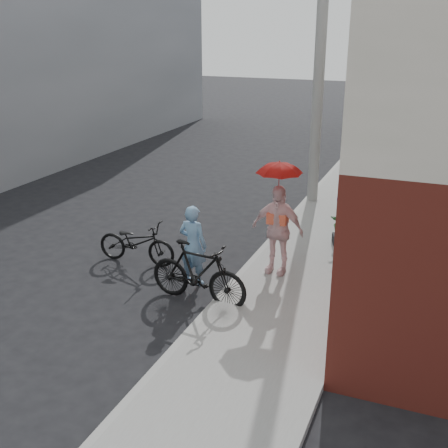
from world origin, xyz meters
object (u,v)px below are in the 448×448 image
Objects in this scene: bike_right at (198,273)px; planter at (342,240)px; kimono_woman at (277,230)px; utility_pole at (319,71)px; officer at (193,245)px; bike_left at (136,242)px.

planter is at bearing -23.35° from bike_right.
kimono_woman is 4.58× the size of planter.
utility_pole is 5.45m from kimono_woman.
planter is at bearing -124.70° from officer.
bike_right is 3.90m from planter.
kimono_woman reaches higher than bike_right.
officer reaches higher than bike_left.
planter is at bearing 70.19° from kimono_woman.
utility_pole reaches higher than kimono_woman.
utility_pole is 6.50m from bike_left.
bike_left is 2.19m from bike_right.
bike_right is at bearing -117.00° from kimono_woman.
bike_right is at bearing -94.59° from utility_pole.
officer is (-0.92, -5.64, -2.73)m from utility_pole.
officer is at bearing -143.55° from kimono_woman.
bike_left is (-2.39, -5.21, -3.06)m from utility_pole.
utility_pole is at bearing 100.94° from kimono_woman.
kimono_woman is at bearing -143.96° from officer.
officer is 0.82× the size of bike_right.
utility_pole reaches higher than bike_left.
officer is at bearing -129.85° from planter.
officer reaches higher than bike_right.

